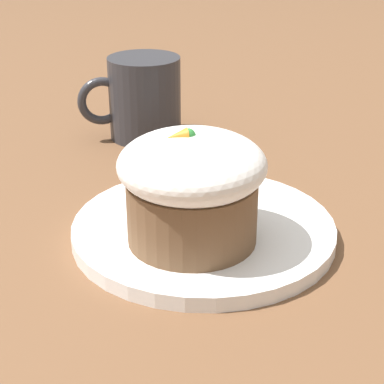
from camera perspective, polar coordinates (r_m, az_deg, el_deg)
name	(u,v)px	position (r m, az deg, el deg)	size (l,w,h in m)	color
ground_plane	(203,236)	(0.51, 1.02, -3.91)	(4.00, 4.00, 0.00)	brown
dessert_plate	(203,229)	(0.50, 1.03, -3.32)	(0.20, 0.20, 0.01)	white
carrot_cake	(192,186)	(0.46, 0.00, 0.57)	(0.11, 0.11, 0.09)	brown
spoon	(190,219)	(0.50, -0.14, -2.42)	(0.09, 0.12, 0.01)	#B7B7BC
coffee_cup	(140,98)	(0.70, -4.62, 8.32)	(0.11, 0.08, 0.09)	#2D2D33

